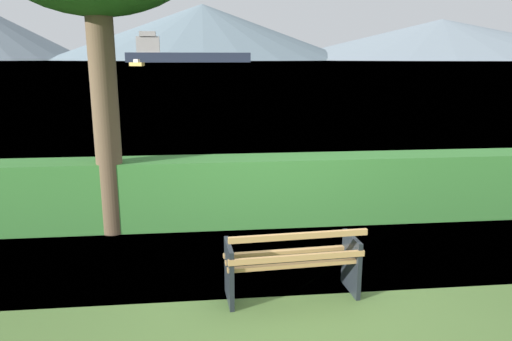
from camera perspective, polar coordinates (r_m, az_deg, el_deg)
The scene contains 7 objects.
ground_plane at distance 5.73m, azimuth 4.14°, elevation -14.46°, with size 1400.00×1400.00×0.00m, color #4C6B33.
water_surface at distance 314.97m, azimuth -6.18°, elevation 12.69°, with size 620.00×620.00×0.00m, color #6B8EA3.
park_bench at distance 5.50m, azimuth 4.36°, elevation -10.86°, with size 1.54×0.67×0.87m.
hedge_row at distance 7.86m, azimuth 0.93°, elevation -2.34°, with size 12.94×0.69×1.10m, color #387A33.
cargo_ship_large at distance 288.13m, azimuth -9.13°, elevation 13.51°, with size 71.47×14.70×17.02m.
fishing_boat_near at distance 163.34m, azimuth -13.97°, elevation 12.21°, with size 5.13×4.05×2.21m.
distant_hills at distance 564.43m, azimuth -3.78°, elevation 15.98°, with size 883.40×396.63×73.18m.
Camera 1 is at (-0.95, -4.99, 2.66)m, focal length 33.70 mm.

